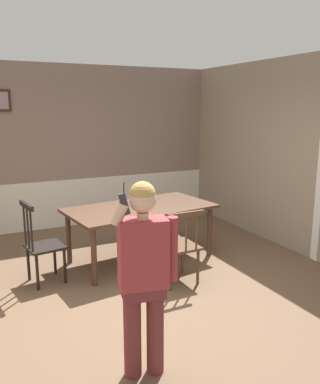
{
  "coord_description": "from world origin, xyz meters",
  "views": [
    {
      "loc": [
        -1.73,
        -3.89,
        2.12
      ],
      "look_at": [
        -0.12,
        -0.58,
        1.33
      ],
      "focal_mm": 37.1,
      "sensor_mm": 36.0,
      "label": 1
    }
  ],
  "objects_px": {
    "chair_by_doorway": "(179,246)",
    "dining_table": "(141,212)",
    "person_figure": "(144,270)",
    "chair_near_window": "(42,245)"
  },
  "relations": [
    {
      "from": "chair_near_window",
      "to": "chair_by_doorway",
      "type": "relative_size",
      "value": 1.09
    },
    {
      "from": "chair_by_doorway",
      "to": "dining_table",
      "type": "bearing_deg",
      "value": 96.14
    },
    {
      "from": "person_figure",
      "to": "chair_by_doorway",
      "type": "bearing_deg",
      "value": -116.09
    },
    {
      "from": "chair_near_window",
      "to": "person_figure",
      "type": "relative_size",
      "value": 0.64
    },
    {
      "from": "dining_table",
      "to": "chair_by_doorway",
      "type": "relative_size",
      "value": 2.25
    },
    {
      "from": "chair_near_window",
      "to": "chair_by_doorway",
      "type": "distance_m",
      "value": 1.66
    },
    {
      "from": "dining_table",
      "to": "chair_near_window",
      "type": "height_order",
      "value": "chair_near_window"
    },
    {
      "from": "chair_near_window",
      "to": "person_figure",
      "type": "xyz_separation_m",
      "value": [
        0.43,
        -2.11,
        0.41
      ]
    },
    {
      "from": "chair_near_window",
      "to": "person_figure",
      "type": "distance_m",
      "value": 2.19
    },
    {
      "from": "chair_by_doorway",
      "to": "person_figure",
      "type": "xyz_separation_m",
      "value": [
        -1.06,
        -1.39,
        0.42
      ]
    }
  ]
}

